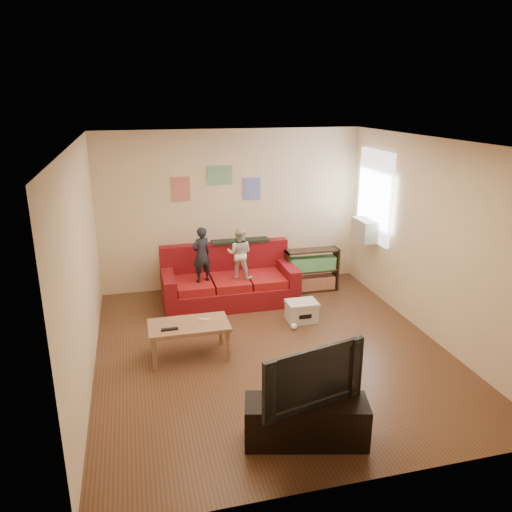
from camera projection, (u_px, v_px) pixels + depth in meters
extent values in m
cube|color=brown|center=(271.00, 349.00, 6.63)|extent=(4.50, 5.00, 0.01)
cube|color=white|center=(273.00, 141.00, 5.80)|extent=(4.50, 5.00, 0.01)
cube|color=beige|center=(232.00, 210.00, 8.53)|extent=(4.50, 0.01, 2.70)
cube|color=beige|center=(359.00, 345.00, 3.90)|extent=(4.50, 0.01, 2.70)
cube|color=beige|center=(82.00, 267.00, 5.69)|extent=(0.01, 5.00, 2.70)
cube|color=beige|center=(432.00, 240.00, 6.74)|extent=(0.01, 5.00, 2.70)
cube|color=maroon|center=(230.00, 293.00, 8.08)|extent=(2.13, 0.96, 0.32)
cube|color=maroon|center=(225.00, 260.00, 8.29)|extent=(2.13, 0.19, 0.59)
cube|color=maroon|center=(168.00, 281.00, 7.76)|extent=(0.19, 0.96, 0.27)
cube|color=maroon|center=(287.00, 271.00, 8.21)|extent=(0.19, 0.96, 0.27)
cube|color=maroon|center=(194.00, 285.00, 7.80)|extent=(0.55, 0.72, 0.13)
cube|color=maroon|center=(230.00, 282.00, 7.94)|extent=(0.55, 0.72, 0.13)
cube|color=maroon|center=(265.00, 279.00, 8.07)|extent=(0.55, 0.72, 0.13)
cube|color=black|center=(240.00, 241.00, 8.26)|extent=(0.96, 0.23, 0.04)
imported|color=black|center=(201.00, 255.00, 7.66)|extent=(0.37, 0.31, 0.87)
imported|color=silver|center=(240.00, 253.00, 7.81)|extent=(0.49, 0.44, 0.82)
cube|color=#9F7050|center=(189.00, 326.00, 6.32)|extent=(1.01, 0.56, 0.05)
cylinder|color=#9F7050|center=(154.00, 355.00, 6.07)|extent=(0.06, 0.06, 0.41)
cylinder|color=#9F7050|center=(228.00, 346.00, 6.29)|extent=(0.06, 0.06, 0.41)
cylinder|color=#9F7050|center=(152.00, 338.00, 6.50)|extent=(0.06, 0.06, 0.41)
cylinder|color=#9F7050|center=(221.00, 330.00, 6.71)|extent=(0.06, 0.06, 0.41)
cube|color=black|center=(170.00, 329.00, 6.14)|extent=(0.21, 0.05, 0.02)
cube|color=white|center=(204.00, 320.00, 6.40)|extent=(0.13, 0.07, 0.03)
cube|color=black|center=(286.00, 272.00, 8.41)|extent=(0.03, 0.28, 0.74)
cube|color=black|center=(336.00, 268.00, 8.62)|extent=(0.03, 0.28, 0.74)
cube|color=black|center=(311.00, 289.00, 8.63)|extent=(0.92, 0.28, 0.03)
cube|color=black|center=(312.00, 250.00, 8.41)|extent=(0.92, 0.28, 0.03)
cube|color=black|center=(311.00, 270.00, 8.52)|extent=(0.86, 0.28, 0.02)
cube|color=brown|center=(311.00, 283.00, 8.59)|extent=(0.81, 0.23, 0.22)
cube|color=#3F8C51|center=(312.00, 263.00, 8.48)|extent=(0.81, 0.23, 0.22)
cube|color=white|center=(375.00, 196.00, 8.17)|extent=(0.04, 1.08, 1.48)
cube|color=#B7B2A3|center=(366.00, 230.00, 8.31)|extent=(0.28, 0.55, 0.35)
cube|color=#D87266|center=(181.00, 189.00, 8.19)|extent=(0.30, 0.01, 0.40)
cube|color=#72B27F|center=(220.00, 175.00, 8.28)|extent=(0.42, 0.01, 0.32)
cube|color=#727FCC|center=(252.00, 189.00, 8.48)|extent=(0.30, 0.01, 0.38)
cube|color=silver|center=(302.00, 313.00, 7.42)|extent=(0.43, 0.32, 0.26)
cube|color=silver|center=(302.00, 303.00, 7.37)|extent=(0.45, 0.34, 0.05)
cube|color=black|center=(305.00, 317.00, 7.26)|extent=(0.19, 0.00, 0.06)
cube|color=black|center=(306.00, 422.00, 4.80)|extent=(1.24, 0.67, 0.44)
imported|color=black|center=(308.00, 374.00, 4.63)|extent=(1.07, 0.39, 0.61)
sphere|color=white|center=(294.00, 326.00, 7.17)|extent=(0.12, 0.12, 0.10)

